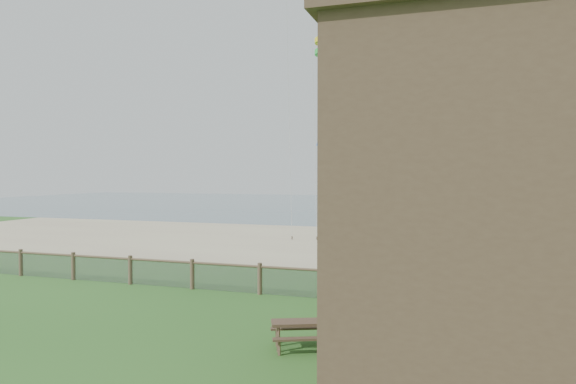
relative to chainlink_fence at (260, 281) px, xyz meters
name	(u,v)px	position (x,y,z in m)	size (l,w,h in m)	color
ground	(184,341)	(0.00, -6.00, -0.55)	(160.00, 160.00, 0.00)	#2E6121
sand_beach	(343,243)	(0.00, 16.00, -0.55)	(72.00, 20.00, 0.02)	tan
ocean	(403,206)	(0.00, 60.00, -0.55)	(160.00, 68.00, 0.02)	slate
chainlink_fence	(260,281)	(0.00, 0.00, 0.00)	(36.20, 0.20, 1.25)	brown
picnic_table	(300,336)	(3.33, -5.56, -0.22)	(1.57, 1.19, 0.66)	brown
octopus_kite	(346,80)	(2.23, 6.01, 8.80)	(3.19, 2.25, 6.57)	orange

